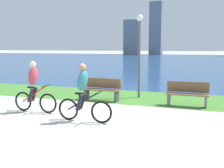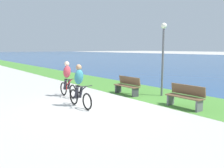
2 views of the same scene
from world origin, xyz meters
The scene contains 8 objects.
ground_plane centered at (0.00, 0.00, 0.00)m, with size 300.00×300.00×0.00m, color #B2AFA8.
grass_strip_bayside centered at (0.00, 3.71, 0.00)m, with size 120.00×3.31×0.01m, color #478433.
bay_water_surface centered at (0.00, 40.82, 0.00)m, with size 300.00×70.90×0.00m, color navy.
cyclist_lead centered at (-0.42, -0.59, 0.84)m, with size 1.70×0.52×1.69m.
cyclist_trailing centered at (-2.48, -0.07, 0.84)m, with size 1.63×0.52×1.69m.
bench_near_path centered at (-1.12, 2.52, 0.45)m, with size 1.50×0.47×0.90m.
bench_far_along_path centered at (2.21, 2.59, 0.45)m, with size 1.50×0.47×0.90m.
lamppost_tall centered at (0.11, 3.68, 2.32)m, with size 0.28×0.28×3.48m.
Camera 1 is at (3.06, -7.60, 2.14)m, focal length 44.15 mm.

